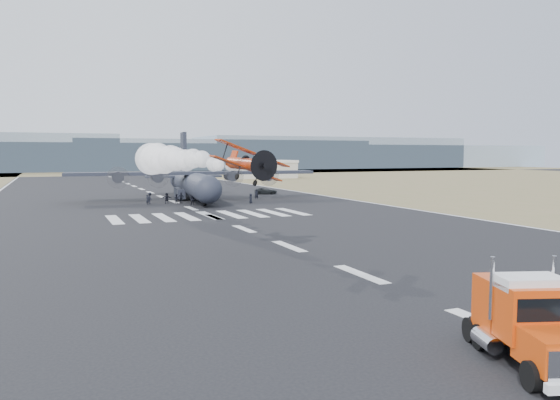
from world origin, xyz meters
TOP-DOWN VIEW (x-y plane):
  - ground at (0.00, 0.00)m, footprint 500.00×500.00m
  - scrub_far at (0.00, 230.00)m, footprint 500.00×80.00m
  - runway_markings at (0.00, 60.00)m, footprint 60.00×260.00m
  - ridge_seg_d at (0.00, 260.00)m, footprint 150.00×50.00m
  - ridge_seg_e at (65.00, 260.00)m, footprint 150.00×50.00m
  - ridge_seg_f at (130.00, 260.00)m, footprint 150.00×50.00m
  - ridge_seg_g at (195.00, 260.00)m, footprint 150.00×50.00m
  - hangar_right at (46.00, 150.00)m, footprint 20.50×12.50m
  - semi_truck at (-2.28, -3.96)m, footprint 4.49×7.80m
  - aerobatic_biplane at (-4.66, 21.60)m, footprint 6.30×5.90m
  - smoke_trail at (-6.74, 46.53)m, footprint 4.74×30.21m
  - transport_aircraft at (4.01, 75.36)m, footprint 42.48×34.91m
  - support_vehicle at (20.54, 82.22)m, footprint 5.01×3.33m
  - crew_a at (-5.09, 67.90)m, footprint 0.70×0.75m
  - crew_b at (-0.45, 68.06)m, footprint 0.83×0.90m
  - crew_c at (-4.40, 69.76)m, footprint 0.80×1.30m
  - crew_d at (0.46, 68.88)m, footprint 1.16×0.94m
  - crew_e at (10.99, 64.53)m, footprint 0.74×0.89m
  - crew_f at (-1.78, 69.34)m, footprint 1.66×0.74m
  - crew_g at (14.29, 70.69)m, footprint 0.77×0.68m
  - crew_h at (1.38, 64.59)m, footprint 1.05×0.90m

SIDE VIEW (x-z plane):
  - ground at x=0.00m, z-range 0.00..0.00m
  - scrub_far at x=0.00m, z-range 0.00..0.00m
  - runway_markings at x=0.00m, z-range 0.00..0.01m
  - support_vehicle at x=20.54m, z-range 0.00..1.28m
  - crew_e at x=10.99m, z-range 0.00..1.57m
  - crew_b at x=-0.45m, z-range 0.00..1.58m
  - crew_a at x=-5.09m, z-range 0.00..1.63m
  - crew_f at x=-1.78m, z-range 0.00..1.73m
  - crew_d at x=0.46m, z-range 0.00..1.76m
  - crew_g at x=14.29m, z-range 0.00..1.84m
  - crew_h at x=1.38m, z-range 0.00..1.85m
  - crew_c at x=-4.40m, z-range 0.00..1.87m
  - semi_truck at x=-2.28m, z-range -0.03..3.41m
  - hangar_right at x=46.00m, z-range 0.06..5.96m
  - transport_aircraft at x=4.01m, z-range -2.97..9.29m
  - ridge_seg_d at x=0.00m, z-range 0.00..13.00m
  - ridge_seg_g at x=195.00m, z-range 0.00..13.00m
  - aerobatic_biplane at x=-4.66m, z-range 5.59..9.09m
  - ridge_seg_e at x=65.00m, z-range 0.00..15.00m
  - smoke_trail at x=-6.74m, z-range 5.49..9.60m
  - ridge_seg_f at x=130.00m, z-range 0.00..17.00m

